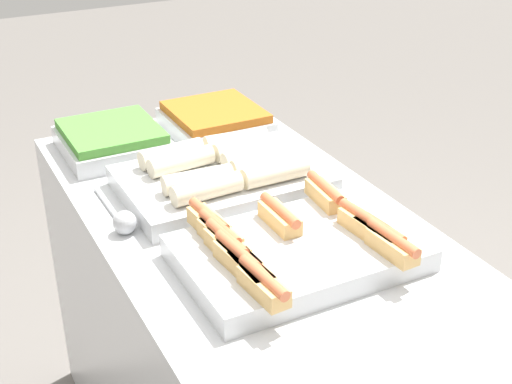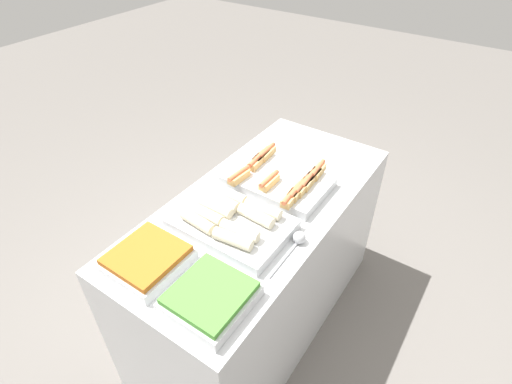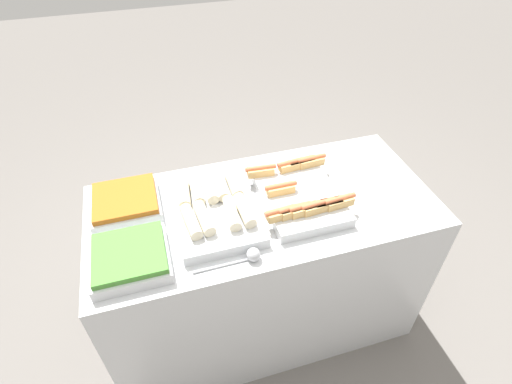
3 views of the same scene
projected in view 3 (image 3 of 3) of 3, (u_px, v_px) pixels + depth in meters
name	position (u px, v px, depth m)	size (l,w,h in m)	color
ground_plane	(262.00, 314.00, 2.32)	(12.00, 12.00, 0.00)	slate
counter	(262.00, 267.00, 2.03)	(1.51, 0.70, 0.88)	silver
tray_hotdogs	(298.00, 192.00, 1.74)	(0.40, 0.49, 0.10)	silver
tray_wraps	(214.00, 207.00, 1.67)	(0.34, 0.49, 0.10)	silver
tray_side_front	(130.00, 258.00, 1.47)	(0.28, 0.27, 0.07)	silver
tray_side_back	(126.00, 203.00, 1.70)	(0.28, 0.27, 0.07)	silver
serving_spoon_near	(250.00, 256.00, 1.49)	(0.26, 0.05, 0.05)	#B2B5BA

